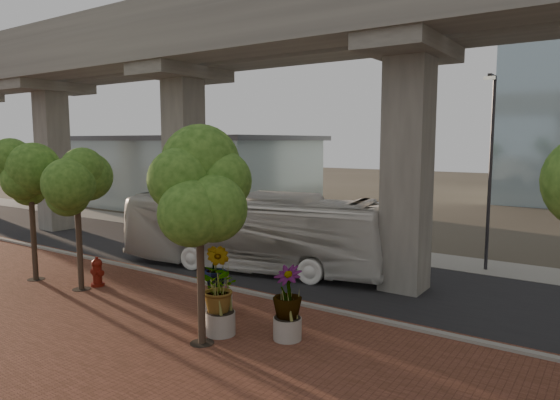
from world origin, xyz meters
The scene contains 17 objects.
ground centered at (0.00, 0.00, 0.00)m, with size 160.00×160.00×0.00m, color #3C362B.
brick_plaza centered at (0.00, -8.00, 0.03)m, with size 70.00×13.00×0.06m, color brown.
asphalt_road centered at (0.00, 2.00, 0.02)m, with size 90.00×8.00×0.04m, color black.
curb_strip centered at (0.00, -2.00, 0.08)m, with size 70.00×0.25×0.16m, color gray.
far_sidewalk centered at (0.00, 7.50, 0.03)m, with size 90.00×3.00×0.06m, color gray.
transit_viaduct centered at (0.00, 2.00, 7.29)m, with size 72.00×5.60×12.40m.
station_pavilion centered at (-20.00, 16.00, 3.22)m, with size 23.00×13.00×6.30m.
transit_bus centered at (-0.88, 1.14, 1.75)m, with size 2.94×12.53×3.49m, color silver.
fire_hydrant centered at (-4.33, -4.64, 0.63)m, with size 0.59×0.53×1.19m.
planter_front centered at (3.12, -5.67, 1.39)m, with size 1.99×1.99×2.19m.
planter_right centered at (5.00, -4.85, 1.39)m, with size 2.06×2.06×2.20m.
planter_left centered at (1.86, -4.37, 1.52)m, with size 2.19×2.19×2.41m.
street_tree_far_west centered at (-7.32, -5.52, 4.38)m, with size 3.21×3.21×5.80m.
street_tree_near_west centered at (-4.47, -5.28, 4.07)m, with size 3.04×3.04×5.42m.
street_tree_near_east centered at (3.12, -6.49, 4.46)m, with size 3.56×3.56×6.04m.
streetlamp_west centered at (-9.26, 6.94, 4.46)m, with size 0.38×1.11×7.64m.
streetlamp_east centered at (8.00, 6.87, 5.05)m, with size 0.43×1.25×8.65m.
Camera 1 is at (12.80, -16.63, 5.88)m, focal length 32.00 mm.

